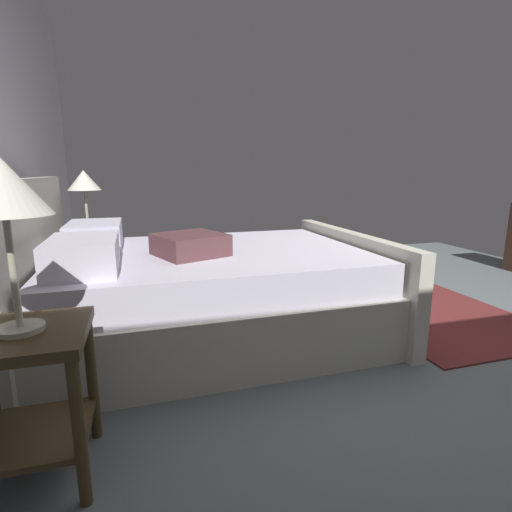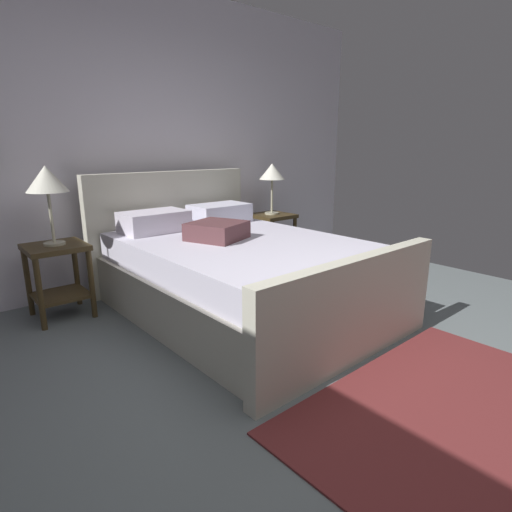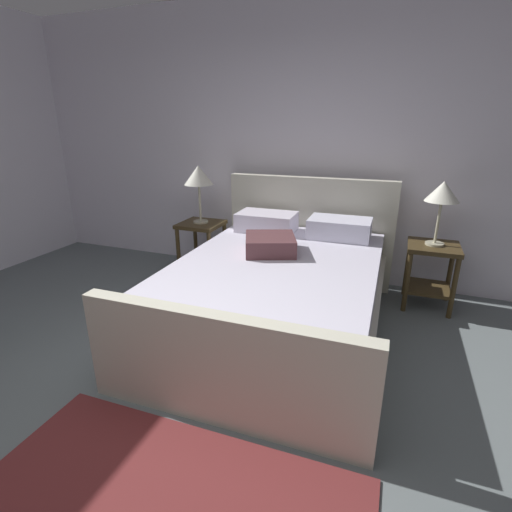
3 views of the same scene
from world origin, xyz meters
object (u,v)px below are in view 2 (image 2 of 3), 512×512
object	(u,v)px
bed	(237,272)
nightstand_left	(58,269)
table_lamp_left	(47,181)
nightstand_right	(271,231)
table_lamp_right	(272,173)

from	to	relation	value
bed	nightstand_left	distance (m)	1.43
table_lamp_left	bed	bearing A→B (deg)	-35.33
bed	table_lamp_left	world-z (taller)	table_lamp_left
nightstand_right	table_lamp_right	size ratio (longest dim) A/B	1.06
table_lamp_right	table_lamp_left	distance (m)	2.34
nightstand_right	nightstand_left	xyz separation A→B (m)	(-2.34, -0.04, 0.00)
nightstand_right	table_lamp_right	world-z (taller)	table_lamp_right
nightstand_right	table_lamp_right	xyz separation A→B (m)	(0.00, 0.00, 0.66)
bed	table_lamp_right	world-z (taller)	table_lamp_right
nightstand_left	table_lamp_left	world-z (taller)	table_lamp_left
nightstand_right	nightstand_left	world-z (taller)	same
nightstand_right	table_lamp_left	distance (m)	2.44
bed	nightstand_right	size ratio (longest dim) A/B	3.90
nightstand_right	table_lamp_left	world-z (taller)	table_lamp_left
nightstand_right	nightstand_left	distance (m)	2.34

